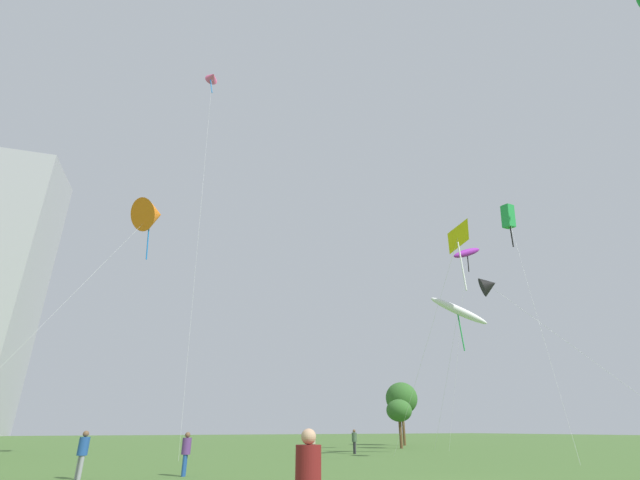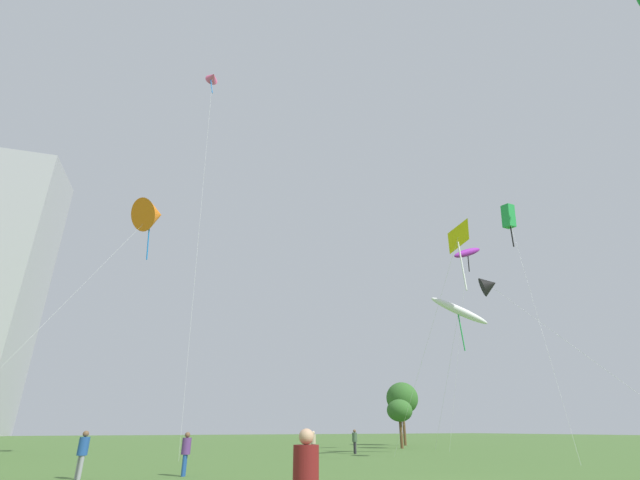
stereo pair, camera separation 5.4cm
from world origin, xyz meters
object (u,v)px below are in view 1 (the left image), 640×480
(kite_flying_3, at_px, (489,285))
(park_tree_2, at_px, (402,398))
(kite_flying_6, at_px, (152,215))
(person_standing_5, at_px, (186,450))
(kite_flying_2, at_px, (467,253))
(person_standing_0, at_px, (313,442))
(kite_flying_4, at_px, (458,311))
(park_tree_1, at_px, (399,411))
(kite_flying_5, at_px, (508,217))
(person_standing_1, at_px, (83,451))
(person_standing_4, at_px, (354,440))
(kite_flying_0, at_px, (458,242))
(kite_flying_1, at_px, (212,77))

(kite_flying_3, bearing_deg, park_tree_2, 66.70)
(kite_flying_6, xyz_separation_m, park_tree_2, (32.35, 9.88, -13.26))
(person_standing_5, height_order, kite_flying_6, kite_flying_6)
(kite_flying_2, bearing_deg, park_tree_2, 78.18)
(person_standing_0, distance_m, kite_flying_4, 15.75)
(kite_flying_6, distance_m, park_tree_2, 36.33)
(kite_flying_3, xyz_separation_m, kite_flying_4, (2.79, 5.97, -0.19))
(kite_flying_3, distance_m, park_tree_1, 20.57)
(kite_flying_2, bearing_deg, person_standing_5, -162.94)
(person_standing_5, bearing_deg, kite_flying_3, -66.74)
(kite_flying_2, distance_m, kite_flying_5, 8.32)
(person_standing_1, bearing_deg, kite_flying_6, 148.59)
(park_tree_2, bearing_deg, person_standing_4, -138.56)
(kite_flying_2, bearing_deg, kite_flying_0, -138.80)
(person_standing_0, bearing_deg, park_tree_1, -95.93)
(person_standing_4, relative_size, park_tree_2, 0.25)
(person_standing_1, relative_size, kite_flying_2, 0.09)
(person_standing_0, relative_size, kite_flying_6, 0.08)
(kite_flying_1, bearing_deg, kite_flying_4, -23.36)
(kite_flying_3, bearing_deg, kite_flying_1, 140.32)
(person_standing_4, distance_m, kite_flying_6, 24.84)
(park_tree_1, bearing_deg, person_standing_5, -143.86)
(kite_flying_3, height_order, kite_flying_5, kite_flying_5)
(kite_flying_3, bearing_deg, person_standing_0, 129.47)
(kite_flying_4, bearing_deg, person_standing_0, 158.60)
(kite_flying_0, bearing_deg, kite_flying_5, 13.22)
(person_standing_4, bearing_deg, park_tree_2, 140.20)
(person_standing_0, distance_m, person_standing_1, 17.97)
(kite_flying_2, height_order, park_tree_1, kite_flying_2)
(person_standing_5, bearing_deg, kite_flying_4, -51.86)
(person_standing_1, xyz_separation_m, kite_flying_5, (27.95, -0.03, 16.70))
(person_standing_4, bearing_deg, kite_flying_2, 81.98)
(kite_flying_1, relative_size, park_tree_1, 7.68)
(person_standing_5, height_order, kite_flying_2, kite_flying_2)
(person_standing_4, height_order, kite_flying_3, kite_flying_3)
(person_standing_0, bearing_deg, kite_flying_1, 28.54)
(person_standing_0, distance_m, person_standing_4, 4.64)
(kite_flying_4, bearing_deg, kite_flying_2, 28.34)
(person_standing_4, xyz_separation_m, kite_flying_6, (-17.35, 3.36, 17.46))
(person_standing_1, distance_m, person_standing_4, 22.49)
(person_standing_0, distance_m, kite_flying_1, 35.42)
(kite_flying_0, height_order, park_tree_1, kite_flying_0)
(kite_flying_6, distance_m, park_tree_1, 30.85)
(kite_flying_4, bearing_deg, kite_flying_1, 156.64)
(kite_flying_2, bearing_deg, park_tree_1, 101.68)
(person_standing_0, relative_size, park_tree_1, 0.36)
(kite_flying_1, bearing_deg, person_standing_0, -25.65)
(person_standing_4, relative_size, kite_flying_4, 0.14)
(person_standing_1, relative_size, kite_flying_6, 0.09)
(kite_flying_2, xyz_separation_m, kite_flying_5, (-3.06, -7.74, -0.10))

